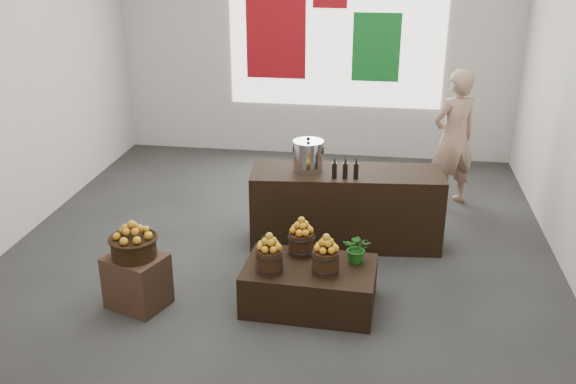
# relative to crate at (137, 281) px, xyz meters

# --- Properties ---
(ground) EXTENTS (7.00, 7.00, 0.00)m
(ground) POSITION_rel_crate_xyz_m (1.14, 1.19, -0.26)
(ground) COLOR #313230
(ground) RESTS_ON ground
(back_wall) EXTENTS (6.00, 0.04, 4.00)m
(back_wall) POSITION_rel_crate_xyz_m (1.14, 4.69, 1.74)
(back_wall) COLOR beige
(back_wall) RESTS_ON ground
(back_opening) EXTENTS (3.20, 0.02, 2.40)m
(back_opening) POSITION_rel_crate_xyz_m (1.44, 4.67, 1.74)
(back_opening) COLOR white
(back_opening) RESTS_ON back_wall
(deco_red_left) EXTENTS (0.90, 0.04, 1.40)m
(deco_red_left) POSITION_rel_crate_xyz_m (0.54, 4.66, 1.64)
(deco_red_left) COLOR maroon
(deco_red_left) RESTS_ON back_wall
(deco_green_right) EXTENTS (0.70, 0.04, 1.00)m
(deco_green_right) POSITION_rel_crate_xyz_m (2.04, 4.66, 1.44)
(deco_green_right) COLOR #106A22
(deco_green_right) RESTS_ON back_wall
(crate) EXTENTS (0.63, 0.57, 0.51)m
(crate) POSITION_rel_crate_xyz_m (0.00, 0.00, 0.00)
(crate) COLOR #503325
(crate) RESTS_ON ground
(wicker_basket) EXTENTS (0.41, 0.41, 0.19)m
(wicker_basket) POSITION_rel_crate_xyz_m (0.00, 0.00, 0.35)
(wicker_basket) COLOR black
(wicker_basket) RESTS_ON crate
(apples_in_basket) EXTENTS (0.32, 0.32, 0.17)m
(apples_in_basket) POSITION_rel_crate_xyz_m (0.00, 0.00, 0.53)
(apples_in_basket) COLOR #980415
(apples_in_basket) RESTS_ON wicker_basket
(display_table) EXTENTS (1.24, 0.79, 0.42)m
(display_table) POSITION_rel_crate_xyz_m (1.60, 0.23, -0.05)
(display_table) COLOR black
(display_table) RESTS_ON ground
(apple_bucket_front_left) EXTENTS (0.24, 0.24, 0.22)m
(apple_bucket_front_left) POSITION_rel_crate_xyz_m (1.25, 0.08, 0.27)
(apple_bucket_front_left) COLOR #34210E
(apple_bucket_front_left) RESTS_ON display_table
(apples_in_bucket_front_left) EXTENTS (0.18, 0.18, 0.16)m
(apples_in_bucket_front_left) POSITION_rel_crate_xyz_m (1.25, 0.08, 0.47)
(apples_in_bucket_front_left) COLOR #980415
(apples_in_bucket_front_left) RESTS_ON apple_bucket_front_left
(apple_bucket_front_right) EXTENTS (0.24, 0.24, 0.22)m
(apple_bucket_front_right) POSITION_rel_crate_xyz_m (1.75, 0.13, 0.27)
(apple_bucket_front_right) COLOR #34210E
(apple_bucket_front_right) RESTS_ON display_table
(apples_in_bucket_front_right) EXTENTS (0.18, 0.18, 0.16)m
(apples_in_bucket_front_right) POSITION_rel_crate_xyz_m (1.75, 0.13, 0.47)
(apples_in_bucket_front_right) COLOR #980415
(apples_in_bucket_front_right) RESTS_ON apple_bucket_front_right
(apple_bucket_rear) EXTENTS (0.24, 0.24, 0.22)m
(apple_bucket_rear) POSITION_rel_crate_xyz_m (1.49, 0.46, 0.27)
(apple_bucket_rear) COLOR #34210E
(apple_bucket_rear) RESTS_ON display_table
(apples_in_bucket_rear) EXTENTS (0.18, 0.18, 0.16)m
(apples_in_bucket_rear) POSITION_rel_crate_xyz_m (1.49, 0.46, 0.47)
(apples_in_bucket_rear) COLOR #980415
(apples_in_bucket_rear) RESTS_ON apple_bucket_rear
(herb_garnish_right) EXTENTS (0.28, 0.25, 0.29)m
(herb_garnish_right) POSITION_rel_crate_xyz_m (2.02, 0.38, 0.31)
(herb_garnish_right) COLOR #165C13
(herb_garnish_right) RESTS_ON display_table
(herb_garnish_left) EXTENTS (0.15, 0.12, 0.26)m
(herb_garnish_left) POSITION_rel_crate_xyz_m (1.15, 0.34, 0.29)
(herb_garnish_left) COLOR #165C13
(herb_garnish_left) RESTS_ON display_table
(counter) EXTENTS (2.14, 0.85, 0.86)m
(counter) POSITION_rel_crate_xyz_m (1.84, 1.62, 0.17)
(counter) COLOR black
(counter) RESTS_ON ground
(stock_pot_left) EXTENTS (0.32, 0.32, 0.32)m
(stock_pot_left) POSITION_rel_crate_xyz_m (1.41, 1.58, 0.76)
(stock_pot_left) COLOR silver
(stock_pot_left) RESTS_ON counter
(oil_cruets) EXTENTS (0.23, 0.08, 0.24)m
(oil_cruets) POSITION_rel_crate_xyz_m (1.86, 1.41, 0.72)
(oil_cruets) COLOR black
(oil_cruets) RESTS_ON counter
(shopper) EXTENTS (0.77, 0.69, 1.76)m
(shopper) POSITION_rel_crate_xyz_m (3.08, 2.95, 0.62)
(shopper) COLOR #A37E64
(shopper) RESTS_ON ground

